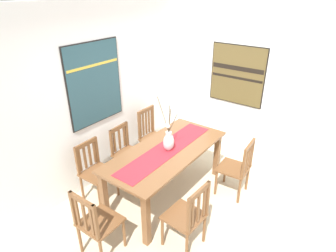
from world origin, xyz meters
TOP-DOWN VIEW (x-y plane):
  - ground_plane at (0.00, 0.00)m, footprint 6.40×6.40m
  - wall_back at (0.00, 1.86)m, footprint 6.40×0.12m
  - wall_side at (1.86, 0.00)m, footprint 0.12×6.40m
  - dining_table at (-0.02, 0.70)m, footprint 1.94×0.88m
  - table_runner at (-0.02, 0.70)m, footprint 1.78×0.36m
  - centerpiece_vase at (-0.01, 0.67)m, footprint 0.19×0.33m
  - chair_0 at (-0.03, 1.48)m, footprint 0.44×0.44m
  - chair_1 at (-0.64, -0.07)m, footprint 0.44×0.44m
  - chair_2 at (-0.66, 1.49)m, footprint 0.43×0.43m
  - chair_3 at (0.61, 1.49)m, footprint 0.42×0.42m
  - chair_4 at (0.60, -0.13)m, footprint 0.45×0.45m
  - chair_5 at (-1.33, 0.70)m, footprint 0.43×0.43m
  - painting_on_back_wall at (-0.25, 1.79)m, footprint 0.94×0.05m
  - painting_on_side_wall at (1.79, 0.52)m, footprint 0.05×0.98m

SIDE VIEW (x-z plane):
  - ground_plane at x=0.00m, z-range -0.03..0.00m
  - chair_0 at x=-0.03m, z-range 0.02..0.90m
  - chair_2 at x=-0.66m, z-range 0.02..0.91m
  - chair_5 at x=-1.33m, z-range 0.01..0.92m
  - chair_1 at x=-0.64m, z-range 0.01..0.93m
  - chair_4 at x=0.60m, z-range 0.02..0.93m
  - chair_3 at x=0.61m, z-range 0.01..0.97m
  - dining_table at x=-0.02m, z-range 0.28..1.05m
  - table_runner at x=-0.02m, z-range 0.78..0.78m
  - centerpiece_vase at x=-0.01m, z-range 0.56..1.29m
  - wall_back at x=0.00m, z-range 0.00..2.70m
  - wall_side at x=1.86m, z-range 0.00..2.70m
  - painting_on_side_wall at x=1.79m, z-range 0.94..1.96m
  - painting_on_back_wall at x=-0.25m, z-range 1.00..2.18m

